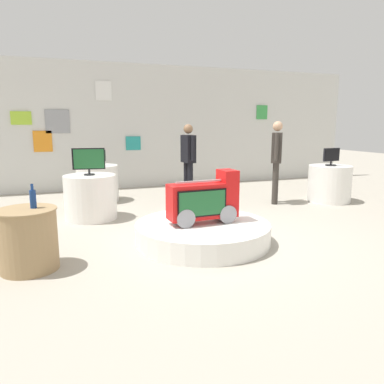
{
  "coord_description": "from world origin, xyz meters",
  "views": [
    {
      "loc": [
        -2.15,
        -4.65,
        1.63
      ],
      "look_at": [
        -0.37,
        0.32,
        0.64
      ],
      "focal_mm": 33.95,
      "sensor_mm": 36.0,
      "label": 1
    }
  ],
  "objects": [
    {
      "name": "main_display_pedestal",
      "position": [
        -0.37,
        -0.11,
        0.14
      ],
      "size": [
        1.87,
        1.87,
        0.28
      ],
      "primitive_type": "cylinder",
      "color": "white",
      "rests_on": "ground"
    },
    {
      "name": "shopper_browsing_near_truck",
      "position": [
        0.42,
        2.76,
        0.95
      ],
      "size": [
        0.24,
        0.56,
        1.63
      ],
      "color": "black",
      "rests_on": "ground"
    },
    {
      "name": "tv_on_center_rear",
      "position": [
        -1.47,
        3.23,
        0.95
      ],
      "size": [
        0.37,
        0.2,
        0.33
      ],
      "color": "black",
      "rests_on": "display_pedestal_center_rear"
    },
    {
      "name": "bottle_on_side_table",
      "position": [
        -2.48,
        -0.34,
        0.81
      ],
      "size": [
        0.07,
        0.07,
        0.27
      ],
      "color": "navy",
      "rests_on": "side_table_round"
    },
    {
      "name": "tv_on_left_rear",
      "position": [
        3.17,
        1.53,
        0.96
      ],
      "size": [
        0.43,
        0.23,
        0.37
      ],
      "color": "black",
      "rests_on": "display_pedestal_left_rear"
    },
    {
      "name": "tv_on_right_rear",
      "position": [
        -1.73,
        1.74,
        1.03
      ],
      "size": [
        0.54,
        0.18,
        0.46
      ],
      "color": "black",
      "rests_on": "display_pedestal_right_rear"
    },
    {
      "name": "novelty_firetruck_tv",
      "position": [
        -0.35,
        -0.12,
        0.57
      ],
      "size": [
        0.98,
        0.4,
        0.72
      ],
      "color": "gray",
      "rests_on": "main_display_pedestal"
    },
    {
      "name": "side_table_round",
      "position": [
        -2.57,
        -0.36,
        0.36
      ],
      "size": [
        0.66,
        0.66,
        0.7
      ],
      "color": "#9E7F56",
      "rests_on": "ground"
    },
    {
      "name": "shopper_browsing_rear",
      "position": [
        1.99,
        1.76,
        0.99
      ],
      "size": [
        0.38,
        0.47,
        1.69
      ],
      "color": "#38332D",
      "rests_on": "ground"
    },
    {
      "name": "back_wall_display",
      "position": [
        -0.01,
        4.71,
        1.56
      ],
      "size": [
        11.9,
        0.13,
        3.11
      ],
      "color": "silver",
      "rests_on": "ground"
    },
    {
      "name": "display_pedestal_center_rear",
      "position": [
        -1.47,
        3.23,
        0.38
      ],
      "size": [
        0.87,
        0.87,
        0.77
      ],
      "primitive_type": "cylinder",
      "color": "white",
      "rests_on": "ground"
    },
    {
      "name": "display_pedestal_left_rear",
      "position": [
        3.17,
        1.53,
        0.38
      ],
      "size": [
        0.88,
        0.88,
        0.77
      ],
      "primitive_type": "cylinder",
      "color": "white",
      "rests_on": "ground"
    },
    {
      "name": "ground_plane",
      "position": [
        0.0,
        0.0,
        0.0
      ],
      "size": [
        30.0,
        30.0,
        0.0
      ],
      "primitive_type": "plane",
      "color": "#A8A091"
    },
    {
      "name": "display_pedestal_right_rear",
      "position": [
        -1.73,
        1.74,
        0.38
      ],
      "size": [
        0.88,
        0.88,
        0.77
      ],
      "primitive_type": "cylinder",
      "color": "white",
      "rests_on": "ground"
    }
  ]
}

